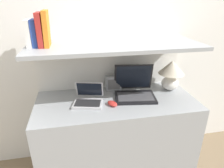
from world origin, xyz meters
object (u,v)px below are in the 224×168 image
(book_white, at_px, (29,33))
(table_lamp, at_px, (171,72))
(book_red, at_px, (40,30))
(book_blue, at_px, (35,33))
(laptop_large, at_px, (134,90))
(laptop_small, at_px, (88,99))
(computer_mouse, at_px, (112,104))
(router_box, at_px, (113,83))
(book_orange, at_px, (46,29))

(book_white, bearing_deg, table_lamp, 2.52)
(book_white, xyz_separation_m, book_red, (0.08, -0.00, 0.02))
(book_blue, bearing_deg, book_white, 180.00)
(laptop_large, distance_m, book_white, 0.93)
(laptop_small, height_order, computer_mouse, laptop_small)
(book_blue, bearing_deg, book_red, -0.00)
(laptop_large, height_order, router_box, laptop_large)
(table_lamp, relative_size, computer_mouse, 2.43)
(table_lamp, relative_size, book_blue, 1.47)
(laptop_small, bearing_deg, computer_mouse, -22.11)
(laptop_large, distance_m, book_orange, 0.85)
(laptop_large, bearing_deg, laptop_small, -172.00)
(table_lamp, relative_size, laptop_small, 1.02)
(table_lamp, bearing_deg, laptop_small, -171.02)
(laptop_small, bearing_deg, book_red, 167.13)
(table_lamp, height_order, router_box, table_lamp)
(book_blue, height_order, book_orange, book_orange)
(table_lamp, distance_m, book_white, 1.21)
(computer_mouse, relative_size, book_blue, 0.60)
(table_lamp, height_order, book_white, book_white)
(computer_mouse, bearing_deg, router_box, 77.16)
(laptop_large, distance_m, book_red, 0.88)
(laptop_large, bearing_deg, book_blue, 178.98)
(table_lamp, relative_size, book_red, 1.18)
(laptop_large, distance_m, computer_mouse, 0.26)
(router_box, height_order, book_blue, book_blue)
(table_lamp, height_order, book_orange, book_orange)
(router_box, bearing_deg, book_blue, -166.95)
(book_white, bearing_deg, router_box, 12.29)
(router_box, xyz_separation_m, book_orange, (-0.51, -0.14, 0.52))
(book_red, distance_m, book_orange, 0.04)
(book_blue, bearing_deg, book_orange, 0.00)
(book_orange, bearing_deg, router_box, 15.06)
(laptop_small, distance_m, book_red, 0.63)
(laptop_large, xyz_separation_m, book_red, (-0.71, 0.01, 0.52))
(router_box, relative_size, book_white, 0.73)
(table_lamp, height_order, book_blue, book_blue)
(laptop_small, distance_m, book_orange, 0.61)
(table_lamp, bearing_deg, router_box, 170.36)
(book_blue, bearing_deg, laptop_small, -11.40)
(table_lamp, bearing_deg, computer_mouse, -161.41)
(laptop_small, distance_m, book_white, 0.65)
(table_lamp, distance_m, book_blue, 1.17)
(router_box, bearing_deg, book_red, -166.02)
(computer_mouse, xyz_separation_m, book_red, (-0.49, 0.14, 0.56))
(table_lamp, distance_m, computer_mouse, 0.63)
(laptop_small, bearing_deg, router_box, 40.03)
(router_box, distance_m, book_orange, 0.74)
(book_white, xyz_separation_m, book_orange, (0.12, 0.00, 0.03))
(table_lamp, distance_m, laptop_small, 0.78)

